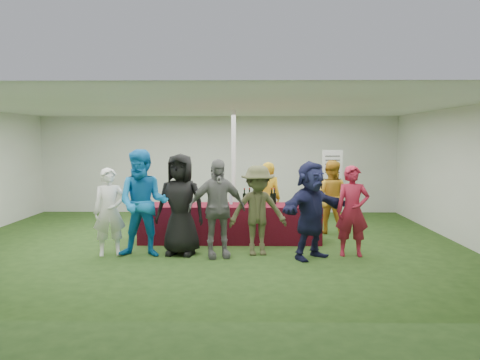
{
  "coord_description": "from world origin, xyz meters",
  "views": [
    {
      "loc": [
        0.79,
        -9.13,
        2.06
      ],
      "look_at": [
        0.66,
        0.17,
        1.25
      ],
      "focal_mm": 35.0,
      "sensor_mm": 36.0,
      "label": 1
    }
  ],
  "objects_px": {
    "dump_bucket": "(310,202)",
    "customer_4": "(258,210)",
    "serving_table": "(230,223)",
    "customer_6": "(352,211)",
    "customer_5": "(311,210)",
    "staff_pourer": "(267,199)",
    "customer_3": "(217,208)",
    "staff_back": "(331,197)",
    "customer_1": "(143,203)",
    "customer_2": "(180,204)",
    "wine_list_sign": "(332,170)",
    "customer_0": "(110,212)"
  },
  "relations": [
    {
      "from": "customer_3",
      "to": "customer_5",
      "type": "distance_m",
      "value": 1.63
    },
    {
      "from": "customer_0",
      "to": "dump_bucket",
      "type": "bearing_deg",
      "value": -4.19
    },
    {
      "from": "dump_bucket",
      "to": "serving_table",
      "type": "bearing_deg",
      "value": 172.04
    },
    {
      "from": "staff_back",
      "to": "customer_1",
      "type": "distance_m",
      "value": 4.21
    },
    {
      "from": "serving_table",
      "to": "customer_6",
      "type": "xyz_separation_m",
      "value": [
        2.2,
        -1.12,
        0.43
      ]
    },
    {
      "from": "customer_4",
      "to": "customer_6",
      "type": "height_order",
      "value": "same"
    },
    {
      "from": "serving_table",
      "to": "customer_2",
      "type": "bearing_deg",
      "value": -128.68
    },
    {
      "from": "customer_3",
      "to": "customer_5",
      "type": "relative_size",
      "value": 1.02
    },
    {
      "from": "dump_bucket",
      "to": "customer_4",
      "type": "bearing_deg",
      "value": -140.93
    },
    {
      "from": "wine_list_sign",
      "to": "customer_4",
      "type": "height_order",
      "value": "wine_list_sign"
    },
    {
      "from": "wine_list_sign",
      "to": "staff_pourer",
      "type": "height_order",
      "value": "wine_list_sign"
    },
    {
      "from": "serving_table",
      "to": "dump_bucket",
      "type": "distance_m",
      "value": 1.65
    },
    {
      "from": "customer_0",
      "to": "customer_6",
      "type": "height_order",
      "value": "customer_6"
    },
    {
      "from": "customer_5",
      "to": "customer_4",
      "type": "bearing_deg",
      "value": 125.38
    },
    {
      "from": "serving_table",
      "to": "customer_4",
      "type": "xyz_separation_m",
      "value": [
        0.53,
        -1.07,
        0.43
      ]
    },
    {
      "from": "dump_bucket",
      "to": "customer_1",
      "type": "relative_size",
      "value": 0.14
    },
    {
      "from": "staff_pourer",
      "to": "customer_3",
      "type": "distance_m",
      "value": 2.14
    },
    {
      "from": "staff_back",
      "to": "customer_2",
      "type": "bearing_deg",
      "value": 55.09
    },
    {
      "from": "customer_2",
      "to": "customer_3",
      "type": "height_order",
      "value": "customer_2"
    },
    {
      "from": "serving_table",
      "to": "customer_6",
      "type": "relative_size",
      "value": 2.25
    },
    {
      "from": "customer_1",
      "to": "customer_2",
      "type": "bearing_deg",
      "value": 14.29
    },
    {
      "from": "wine_list_sign",
      "to": "customer_6",
      "type": "xyz_separation_m",
      "value": [
        -0.25,
        -3.35,
        -0.51
      ]
    },
    {
      "from": "customer_2",
      "to": "customer_6",
      "type": "bearing_deg",
      "value": 8.7
    },
    {
      "from": "dump_bucket",
      "to": "customer_0",
      "type": "relative_size",
      "value": 0.16
    },
    {
      "from": "dump_bucket",
      "to": "staff_back",
      "type": "height_order",
      "value": "staff_back"
    },
    {
      "from": "customer_4",
      "to": "customer_5",
      "type": "height_order",
      "value": "customer_5"
    },
    {
      "from": "customer_1",
      "to": "customer_2",
      "type": "distance_m",
      "value": 0.65
    },
    {
      "from": "wine_list_sign",
      "to": "customer_6",
      "type": "distance_m",
      "value": 3.4
    },
    {
      "from": "customer_0",
      "to": "customer_2",
      "type": "height_order",
      "value": "customer_2"
    },
    {
      "from": "customer_5",
      "to": "customer_6",
      "type": "distance_m",
      "value": 0.78
    },
    {
      "from": "staff_back",
      "to": "customer_4",
      "type": "height_order",
      "value": "same"
    },
    {
      "from": "customer_6",
      "to": "customer_4",
      "type": "bearing_deg",
      "value": -178.38
    },
    {
      "from": "customer_4",
      "to": "customer_6",
      "type": "bearing_deg",
      "value": -10.43
    },
    {
      "from": "serving_table",
      "to": "staff_back",
      "type": "bearing_deg",
      "value": 22.13
    },
    {
      "from": "customer_1",
      "to": "customer_6",
      "type": "relative_size",
      "value": 1.18
    },
    {
      "from": "customer_0",
      "to": "staff_pourer",
      "type": "bearing_deg",
      "value": 13.77
    },
    {
      "from": "serving_table",
      "to": "customer_5",
      "type": "xyz_separation_m",
      "value": [
        1.44,
        -1.31,
        0.47
      ]
    },
    {
      "from": "customer_3",
      "to": "dump_bucket",
      "type": "bearing_deg",
      "value": 14.36
    },
    {
      "from": "serving_table",
      "to": "customer_4",
      "type": "height_order",
      "value": "customer_4"
    },
    {
      "from": "dump_bucket",
      "to": "staff_pourer",
      "type": "xyz_separation_m",
      "value": [
        -0.79,
        0.88,
        -0.05
      ]
    },
    {
      "from": "serving_table",
      "to": "customer_6",
      "type": "height_order",
      "value": "customer_6"
    },
    {
      "from": "serving_table",
      "to": "wine_list_sign",
      "type": "height_order",
      "value": "wine_list_sign"
    },
    {
      "from": "serving_table",
      "to": "customer_1",
      "type": "bearing_deg",
      "value": -140.76
    },
    {
      "from": "wine_list_sign",
      "to": "customer_1",
      "type": "bearing_deg",
      "value": -138.79
    },
    {
      "from": "serving_table",
      "to": "customer_0",
      "type": "distance_m",
      "value": 2.42
    },
    {
      "from": "dump_bucket",
      "to": "customer_5",
      "type": "height_order",
      "value": "customer_5"
    },
    {
      "from": "customer_3",
      "to": "customer_6",
      "type": "bearing_deg",
      "value": -12.91
    },
    {
      "from": "dump_bucket",
      "to": "customer_2",
      "type": "height_order",
      "value": "customer_2"
    },
    {
      "from": "staff_back",
      "to": "customer_0",
      "type": "relative_size",
      "value": 1.03
    },
    {
      "from": "customer_1",
      "to": "dump_bucket",
      "type": "bearing_deg",
      "value": 19.0
    }
  ]
}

